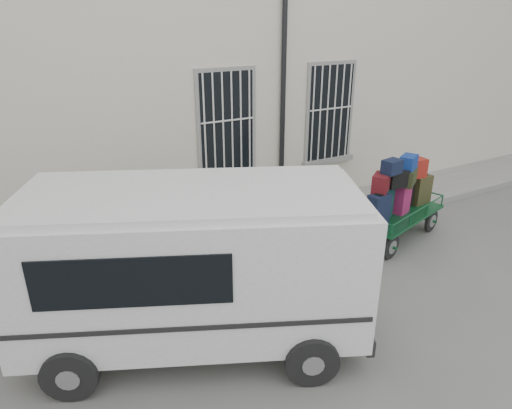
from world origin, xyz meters
name	(u,v)px	position (x,y,z in m)	size (l,w,h in m)	color
ground	(321,278)	(0.00, 0.00, 0.00)	(80.00, 80.00, 0.00)	#61615C
building	(197,75)	(0.00, 5.50, 3.00)	(24.00, 5.15, 6.00)	beige
sidewalk	(261,229)	(0.00, 2.20, 0.07)	(24.00, 1.70, 0.15)	gray
luggage_cart	(398,197)	(2.31, 0.56, 0.95)	(2.66, 1.58, 1.87)	black
van	(192,260)	(-2.59, -0.47, 1.34)	(4.99, 3.65, 2.34)	silver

